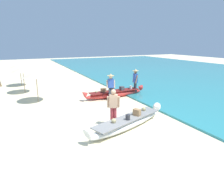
{
  "coord_description": "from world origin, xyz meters",
  "views": [
    {
      "loc": [
        -3.47,
        -7.14,
        3.64
      ],
      "look_at": [
        1.53,
        3.05,
        0.9
      ],
      "focal_mm": 31.59,
      "sensor_mm": 36.0,
      "label": 1
    }
  ],
  "objects_px": {
    "person_vendor_hatted": "(111,85)",
    "person_vendor_assistant": "(135,80)",
    "boat_white_foreground": "(128,122)",
    "boat_red_midground": "(115,93)",
    "person_tourist_customer": "(113,106)"
  },
  "relations": [
    {
      "from": "boat_red_midground",
      "to": "person_vendor_hatted",
      "type": "bearing_deg",
      "value": -133.73
    },
    {
      "from": "boat_white_foreground",
      "to": "boat_red_midground",
      "type": "height_order",
      "value": "boat_white_foreground"
    },
    {
      "from": "boat_red_midground",
      "to": "person_vendor_hatted",
      "type": "xyz_separation_m",
      "value": [
        -0.6,
        -0.63,
        0.75
      ]
    },
    {
      "from": "person_vendor_hatted",
      "to": "person_vendor_assistant",
      "type": "relative_size",
      "value": 0.95
    },
    {
      "from": "boat_red_midground",
      "to": "person_vendor_assistant",
      "type": "relative_size",
      "value": 2.47
    },
    {
      "from": "boat_white_foreground",
      "to": "person_tourist_customer",
      "type": "height_order",
      "value": "person_tourist_customer"
    },
    {
      "from": "person_vendor_hatted",
      "to": "person_tourist_customer",
      "type": "distance_m",
      "value": 3.93
    },
    {
      "from": "boat_white_foreground",
      "to": "person_vendor_assistant",
      "type": "bearing_deg",
      "value": 54.33
    },
    {
      "from": "person_vendor_assistant",
      "to": "boat_red_midground",
      "type": "bearing_deg",
      "value": 178.36
    },
    {
      "from": "boat_red_midground",
      "to": "person_vendor_assistant",
      "type": "distance_m",
      "value": 1.79
    },
    {
      "from": "boat_red_midground",
      "to": "boat_white_foreground",
      "type": "bearing_deg",
      "value": -110.1
    },
    {
      "from": "boat_red_midground",
      "to": "person_tourist_customer",
      "type": "xyz_separation_m",
      "value": [
        -2.2,
        -4.21,
        0.69
      ]
    },
    {
      "from": "person_vendor_hatted",
      "to": "person_vendor_assistant",
      "type": "xyz_separation_m",
      "value": [
        2.2,
        0.58,
        0.05
      ]
    },
    {
      "from": "person_tourist_customer",
      "to": "person_vendor_assistant",
      "type": "height_order",
      "value": "person_vendor_assistant"
    },
    {
      "from": "person_vendor_hatted",
      "to": "boat_white_foreground",
      "type": "bearing_deg",
      "value": -105.3
    }
  ]
}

